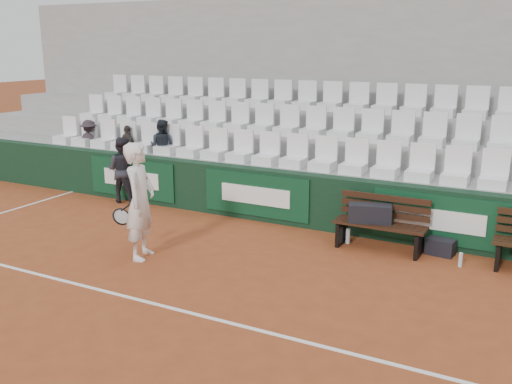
% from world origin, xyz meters
% --- Properties ---
extents(ground, '(80.00, 80.00, 0.00)m').
position_xyz_m(ground, '(0.00, 0.00, 0.00)').
color(ground, brown).
rests_on(ground, ground).
extents(court_baseline, '(18.00, 0.06, 0.01)m').
position_xyz_m(court_baseline, '(0.00, 0.00, 0.00)').
color(court_baseline, white).
rests_on(court_baseline, ground).
extents(back_barrier, '(18.00, 0.34, 1.00)m').
position_xyz_m(back_barrier, '(0.07, 3.99, 0.50)').
color(back_barrier, black).
rests_on(back_barrier, ground).
extents(grandstand_tier_front, '(18.00, 0.95, 1.00)m').
position_xyz_m(grandstand_tier_front, '(0.00, 4.62, 0.50)').
color(grandstand_tier_front, gray).
rests_on(grandstand_tier_front, ground).
extents(grandstand_tier_mid, '(18.00, 0.95, 1.45)m').
position_xyz_m(grandstand_tier_mid, '(0.00, 5.58, 0.72)').
color(grandstand_tier_mid, '#969794').
rests_on(grandstand_tier_mid, ground).
extents(grandstand_tier_back, '(18.00, 0.95, 1.90)m').
position_xyz_m(grandstand_tier_back, '(0.00, 6.53, 0.95)').
color(grandstand_tier_back, gray).
rests_on(grandstand_tier_back, ground).
extents(grandstand_rear_wall, '(18.00, 0.30, 4.40)m').
position_xyz_m(grandstand_rear_wall, '(0.00, 7.15, 2.20)').
color(grandstand_rear_wall, gray).
rests_on(grandstand_rear_wall, ground).
extents(seat_row_front, '(11.90, 0.44, 0.63)m').
position_xyz_m(seat_row_front, '(0.00, 4.45, 1.31)').
color(seat_row_front, white).
rests_on(seat_row_front, grandstand_tier_front).
extents(seat_row_mid, '(11.90, 0.44, 0.63)m').
position_xyz_m(seat_row_mid, '(0.00, 5.40, 1.77)').
color(seat_row_mid, silver).
rests_on(seat_row_mid, grandstand_tier_mid).
extents(seat_row_back, '(11.90, 0.44, 0.63)m').
position_xyz_m(seat_row_back, '(0.00, 6.35, 2.21)').
color(seat_row_back, silver).
rests_on(seat_row_back, grandstand_tier_back).
extents(bench_left, '(1.50, 0.56, 0.45)m').
position_xyz_m(bench_left, '(2.34, 3.39, 0.23)').
color(bench_left, black).
rests_on(bench_left, ground).
extents(sports_bag_left, '(0.76, 0.49, 0.30)m').
position_xyz_m(sports_bag_left, '(2.16, 3.40, 0.60)').
color(sports_bag_left, black).
rests_on(sports_bag_left, bench_left).
extents(sports_bag_ground, '(0.46, 0.32, 0.26)m').
position_xyz_m(sports_bag_ground, '(3.29, 3.61, 0.13)').
color(sports_bag_ground, black).
rests_on(sports_bag_ground, ground).
extents(water_bottle_near, '(0.08, 0.08, 0.27)m').
position_xyz_m(water_bottle_near, '(1.78, 3.44, 0.14)').
color(water_bottle_near, '#B1C0C9').
rests_on(water_bottle_near, ground).
extents(water_bottle_far, '(0.06, 0.06, 0.22)m').
position_xyz_m(water_bottle_far, '(3.66, 3.22, 0.11)').
color(water_bottle_far, '#B1C0C9').
rests_on(water_bottle_far, ground).
extents(tennis_player, '(0.81, 0.78, 1.85)m').
position_xyz_m(tennis_player, '(-0.92, 1.30, 0.93)').
color(tennis_player, white).
rests_on(tennis_player, ground).
extents(ball_kid, '(0.80, 0.69, 1.41)m').
position_xyz_m(ball_kid, '(-3.39, 3.76, 0.70)').
color(ball_kid, '#212129').
rests_on(ball_kid, ground).
extents(spectator_a, '(0.72, 0.47, 1.05)m').
position_xyz_m(spectator_a, '(-4.98, 4.50, 1.52)').
color(spectator_a, '#292126').
rests_on(spectator_a, grandstand_tier_front).
extents(spectator_b, '(0.62, 0.38, 0.99)m').
position_xyz_m(spectator_b, '(-3.82, 4.50, 1.50)').
color(spectator_b, '#312C27').
rests_on(spectator_b, grandstand_tier_front).
extents(spectator_c, '(0.65, 0.54, 1.19)m').
position_xyz_m(spectator_c, '(-2.87, 4.50, 1.59)').
color(spectator_c, black).
rests_on(spectator_c, grandstand_tier_front).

